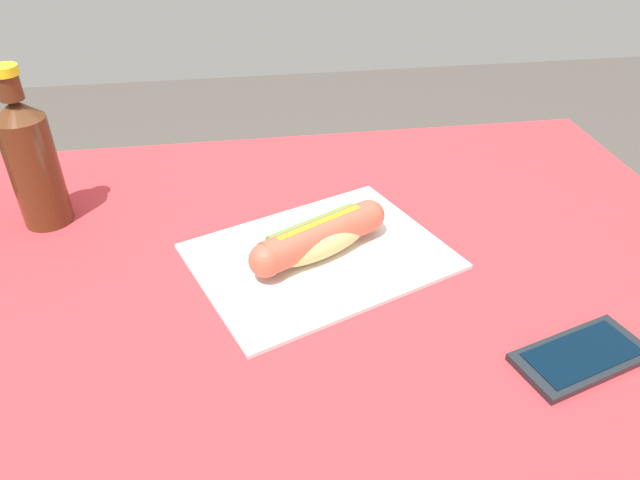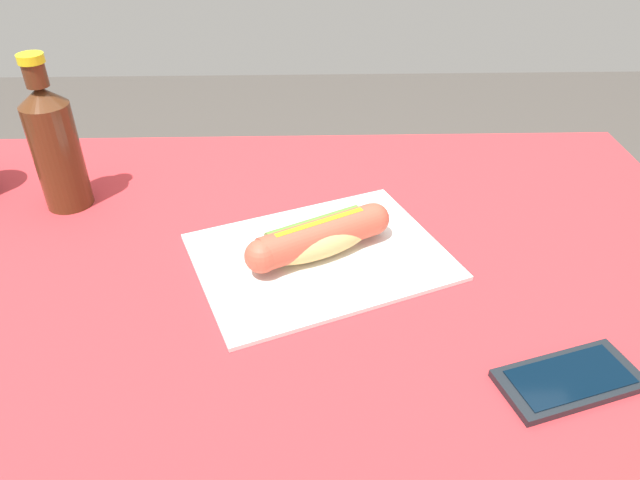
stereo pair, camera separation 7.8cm
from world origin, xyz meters
name	(u,v)px [view 1 (the left image)]	position (x,y,z in m)	size (l,w,h in m)	color
dining_table	(289,355)	(0.00, 0.00, 0.63)	(1.24, 0.87, 0.77)	brown
paper_wrapper	(320,256)	(0.05, 0.04, 0.77)	(0.33, 0.24, 0.01)	silver
hot_dog	(320,237)	(0.05, 0.04, 0.80)	(0.19, 0.12, 0.05)	#DBB26B
cell_phone	(581,356)	(0.31, -0.18, 0.77)	(0.16, 0.11, 0.01)	black
soda_bottle	(32,160)	(-0.33, 0.20, 0.87)	(0.07, 0.07, 0.23)	#4C2814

